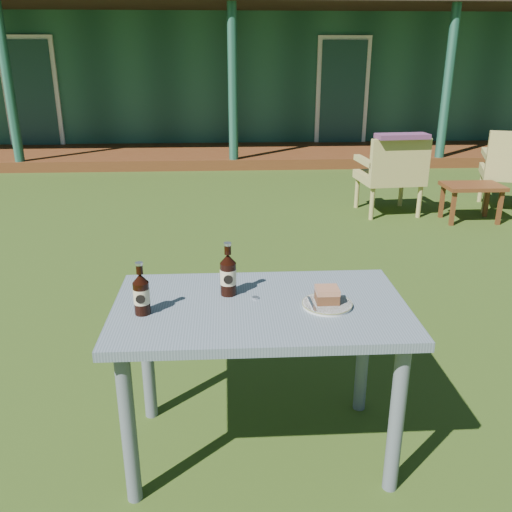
{
  "coord_description": "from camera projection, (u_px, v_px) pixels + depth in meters",
  "views": [
    {
      "loc": [
        -0.13,
        -3.6,
        1.68
      ],
      "look_at": [
        0.0,
        -1.3,
        0.82
      ],
      "focal_mm": 38.0,
      "sensor_mm": 36.0,
      "label": 1
    }
  ],
  "objects": [
    {
      "name": "bottle_cap",
      "position": [
        255.0,
        298.0,
        2.26
      ],
      "size": [
        0.03,
        0.03,
        0.01
      ],
      "primitive_type": "cylinder",
      "color": "silver",
      "rests_on": "cafe_table"
    },
    {
      "name": "plate",
      "position": [
        327.0,
        304.0,
        2.19
      ],
      "size": [
        0.2,
        0.2,
        0.01
      ],
      "color": "silver",
      "rests_on": "cafe_table"
    },
    {
      "name": "armchair_left",
      "position": [
        392.0,
        171.0,
        5.9
      ],
      "size": [
        0.69,
        0.66,
        0.86
      ],
      "color": "tan",
      "rests_on": "ground"
    },
    {
      "name": "cafe_table",
      "position": [
        260.0,
        326.0,
        2.25
      ],
      "size": [
        1.2,
        0.7,
        0.72
      ],
      "color": "slate",
      "rests_on": "ground"
    },
    {
      "name": "ground",
      "position": [
        246.0,
        299.0,
        3.96
      ],
      "size": [
        80.0,
        80.0,
        0.0
      ],
      "primitive_type": "plane",
      "color": "#334916"
    },
    {
      "name": "cola_bottle_near",
      "position": [
        228.0,
        274.0,
        2.27
      ],
      "size": [
        0.07,
        0.07,
        0.23
      ],
      "color": "black",
      "rests_on": "cafe_table"
    },
    {
      "name": "cola_bottle_far",
      "position": [
        141.0,
        293.0,
        2.11
      ],
      "size": [
        0.06,
        0.07,
        0.22
      ],
      "color": "black",
      "rests_on": "cafe_table"
    },
    {
      "name": "fork",
      "position": [
        312.0,
        304.0,
        2.18
      ],
      "size": [
        0.02,
        0.14,
        0.0
      ],
      "primitive_type": "cube",
      "rotation": [
        0.0,
        0.0,
        0.06
      ],
      "color": "silver",
      "rests_on": "plate"
    },
    {
      "name": "pavilion",
      "position": [
        229.0,
        58.0,
        12.19
      ],
      "size": [
        15.8,
        8.3,
        3.45
      ],
      "color": "#1D4C3A",
      "rests_on": "ground"
    },
    {
      "name": "cake_slice",
      "position": [
        327.0,
        295.0,
        2.19
      ],
      "size": [
        0.09,
        0.09,
        0.06
      ],
      "color": "#502E19",
      "rests_on": "plate"
    },
    {
      "name": "floral_throw",
      "position": [
        402.0,
        136.0,
        5.6
      ],
      "size": [
        0.56,
        0.26,
        0.05
      ],
      "primitive_type": "cube",
      "rotation": [
        0.0,
        0.0,
        3.24
      ],
      "color": "#633356",
      "rests_on": "armchair_left"
    },
    {
      "name": "side_table",
      "position": [
        472.0,
        190.0,
        5.71
      ],
      "size": [
        0.6,
        0.4,
        0.4
      ],
      "color": "#5A2E15",
      "rests_on": "ground"
    }
  ]
}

